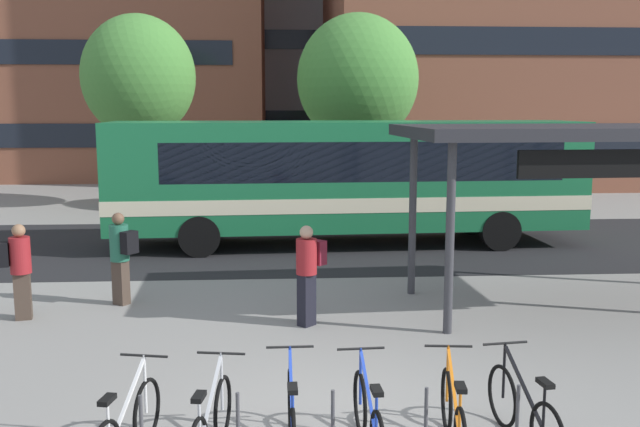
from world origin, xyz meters
The scene contains 15 objects.
bus_lane_asphalt centered at (0.00, 10.50, 0.00)m, with size 80.00×7.20×0.01m, color #232326.
city_bus centered at (1.20, 10.50, 1.78)m, with size 12.12×3.06×3.20m.
parked_bicycle_silver_1 centered at (-1.22, -0.69, 0.38)m, with size 0.52×1.71×0.99m.
parked_bicycle_blue_2 centered at (-0.40, -0.54, 0.38)m, with size 0.52×1.72×0.99m.
parked_bicycle_blue_3 centered at (0.39, -0.64, 0.38)m, with size 0.52×1.72×0.99m.
parked_bicycle_orange_4 centered at (1.28, -0.62, 0.38)m, with size 0.52×1.72×0.99m.
parked_bicycle_black_5 centered at (2.04, -0.56, 0.38)m, with size 0.52×1.72×0.99m.
transit_shelter centered at (4.85, 4.51, 3.05)m, with size 6.48×3.52×3.25m.
commuter_maroon_pack_0 centered at (-0.04, 3.76, 0.97)m, with size 0.59×0.59×1.67m.
commuter_black_pack_1 centered at (-4.89, 4.36, 0.94)m, with size 0.57×0.42×1.64m.
commuter_black_pack_2 centered at (-3.37, 5.17, 0.97)m, with size 0.60×0.55×1.69m.
street_tree_0 centered at (-5.37, 17.89, 4.60)m, with size 3.96×3.96×6.77m.
street_tree_1 centered at (2.14, 15.96, 4.46)m, with size 4.01×4.01×6.61m.
building_left_wing centered at (-12.22, 32.27, 7.50)m, with size 22.01×13.75×14.99m.
building_centre_block centered at (-2.53, 41.03, 6.97)m, with size 14.11×13.27×13.94m.
Camera 1 is at (-0.52, -7.36, 3.58)m, focal length 39.16 mm.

